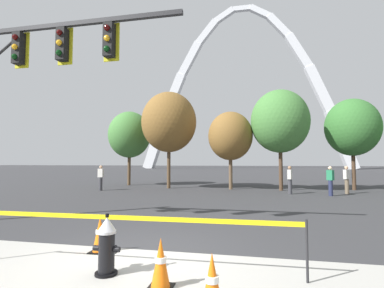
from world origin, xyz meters
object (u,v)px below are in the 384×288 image
(traffic_cone_by_hydrant, at_px, (212,284))
(traffic_signal_gantry, at_px, (5,72))
(traffic_cone_curb_edge, at_px, (100,235))
(pedestrian_walking_right, at_px, (101,178))
(monument_arch, at_px, (243,95))
(pedestrian_standing_center, at_px, (290,180))
(traffic_cone_mid_sidewalk, at_px, (161,264))
(pedestrian_near_trees, at_px, (347,179))
(pedestrian_walking_left, at_px, (330,181))
(fire_hydrant, at_px, (107,246))

(traffic_cone_by_hydrant, relative_size, traffic_signal_gantry, 0.09)
(traffic_cone_curb_edge, bearing_deg, pedestrian_walking_right, 119.23)
(traffic_cone_curb_edge, xyz_separation_m, traffic_signal_gantry, (-3.82, 1.37, 4.05))
(monument_arch, height_order, pedestrian_standing_center, monument_arch)
(traffic_cone_by_hydrant, distance_m, traffic_signal_gantry, 8.23)
(traffic_cone_by_hydrant, height_order, traffic_cone_curb_edge, same)
(traffic_cone_by_hydrant, height_order, monument_arch, monument_arch)
(traffic_cone_mid_sidewalk, bearing_deg, traffic_cone_by_hydrant, -32.94)
(traffic_cone_by_hydrant, xyz_separation_m, traffic_cone_mid_sidewalk, (-0.83, 0.54, 0.00))
(traffic_cone_mid_sidewalk, bearing_deg, monument_arch, 90.65)
(pedestrian_near_trees, bearing_deg, traffic_cone_by_hydrant, -111.82)
(traffic_cone_by_hydrant, distance_m, pedestrian_walking_left, 13.99)
(fire_hydrant, bearing_deg, traffic_signal_gantry, 151.96)
(monument_arch, bearing_deg, traffic_cone_by_hydrant, -88.68)
(fire_hydrant, distance_m, pedestrian_standing_center, 13.60)
(traffic_cone_by_hydrant, bearing_deg, pedestrian_walking_left, 70.73)
(traffic_cone_mid_sidewalk, bearing_deg, pedestrian_walking_left, 66.73)
(traffic_cone_by_hydrant, distance_m, traffic_cone_mid_sidewalk, 0.99)
(pedestrian_standing_center, relative_size, pedestrian_walking_right, 1.00)
(fire_hydrant, distance_m, traffic_signal_gantry, 6.47)
(fire_hydrant, height_order, traffic_cone_mid_sidewalk, fire_hydrant)
(fire_hydrant, distance_m, pedestrian_walking_left, 13.94)
(pedestrian_walking_left, height_order, pedestrian_walking_right, same)
(traffic_cone_curb_edge, distance_m, traffic_signal_gantry, 5.73)
(pedestrian_walking_left, xyz_separation_m, pedestrian_near_trees, (1.18, 1.27, 0.00))
(traffic_cone_by_hydrant, bearing_deg, pedestrian_near_trees, 68.18)
(pedestrian_near_trees, bearing_deg, pedestrian_walking_left, -132.82)
(traffic_cone_mid_sidewalk, distance_m, pedestrian_walking_left, 13.79)
(traffic_cone_curb_edge, height_order, pedestrian_walking_left, pedestrian_walking_left)
(pedestrian_walking_left, relative_size, pedestrian_standing_center, 1.00)
(fire_hydrant, distance_m, traffic_cone_curb_edge, 1.27)
(fire_hydrant, height_order, pedestrian_walking_right, pedestrian_walking_right)
(pedestrian_walking_left, bearing_deg, monument_arch, 96.20)
(pedestrian_standing_center, bearing_deg, traffic_cone_by_hydrant, -100.72)
(monument_arch, height_order, pedestrian_near_trees, monument_arch)
(traffic_cone_mid_sidewalk, height_order, pedestrian_standing_center, pedestrian_standing_center)
(pedestrian_walking_left, bearing_deg, traffic_cone_mid_sidewalk, -113.27)
(traffic_cone_curb_edge, relative_size, traffic_signal_gantry, 0.09)
(traffic_cone_by_hydrant, bearing_deg, traffic_signal_gantry, 152.92)
(monument_arch, height_order, pedestrian_walking_right, monument_arch)
(fire_hydrant, bearing_deg, traffic_cone_curb_edge, 124.28)
(fire_hydrant, relative_size, pedestrian_near_trees, 0.62)
(traffic_signal_gantry, bearing_deg, monument_arch, 85.97)
(fire_hydrant, distance_m, traffic_cone_by_hydrant, 2.04)
(traffic_cone_by_hydrant, bearing_deg, traffic_cone_curb_edge, 143.56)
(fire_hydrant, relative_size, pedestrian_walking_left, 0.62)
(traffic_signal_gantry, distance_m, pedestrian_standing_center, 14.23)
(traffic_cone_curb_edge, bearing_deg, pedestrian_standing_center, 66.40)
(traffic_cone_curb_edge, relative_size, pedestrian_near_trees, 0.46)
(traffic_signal_gantry, distance_m, pedestrian_near_trees, 16.93)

